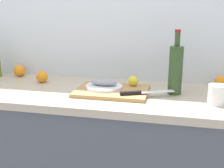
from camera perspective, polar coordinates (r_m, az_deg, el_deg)
name	(u,v)px	position (r m, az deg, el deg)	size (l,w,h in m)	color
back_wall	(109,25)	(1.81, -0.70, 12.18)	(3.20, 0.05, 2.50)	silver
kitchen_counter	(97,162)	(1.73, -3.21, -15.81)	(2.00, 0.60, 0.90)	#4C5159
cutting_board	(112,91)	(1.51, 0.00, -1.46)	(0.39, 0.29, 0.02)	tan
white_plate	(104,86)	(1.54, -1.66, -0.52)	(0.21, 0.21, 0.01)	white
fish_fillet	(104,82)	(1.53, -1.67, 0.40)	(0.15, 0.07, 0.04)	gray
chef_knife	(140,93)	(1.42, 5.94, -1.78)	(0.28, 0.14, 0.02)	silver
lemon_0	(133,81)	(1.58, 4.41, 0.63)	(0.06, 0.06, 0.06)	yellow
wine_bottle	(176,69)	(1.50, 13.10, 3.08)	(0.07, 0.07, 0.35)	#2D4723
coffee_mug_0	(218,95)	(1.41, 21.17, -2.08)	(0.13, 0.09, 0.10)	white
orange_0	(19,71)	(2.00, -18.70, 2.63)	(0.08, 0.08, 0.08)	orange
orange_1	(221,82)	(1.71, 21.68, 0.36)	(0.07, 0.07, 0.07)	orange
orange_2	(42,77)	(1.78, -14.34, 1.47)	(0.07, 0.07, 0.07)	orange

